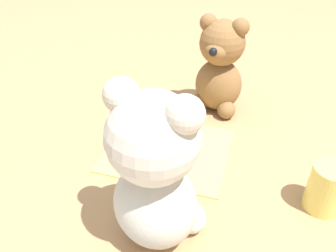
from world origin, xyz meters
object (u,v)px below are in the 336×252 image
(cupcake_near_cream_bear, at_px, (124,143))
(cupcake_near_tan_bear, at_px, (158,124))
(teddy_bear_tan, at_px, (220,67))
(teddy_bear_cream, at_px, (156,172))
(juice_glass, at_px, (326,188))

(cupcake_near_cream_bear, bearing_deg, cupcake_near_tan_bear, -117.22)
(teddy_bear_tan, bearing_deg, cupcake_near_cream_bear, -111.13)
(teddy_bear_cream, bearing_deg, cupcake_near_cream_bear, -39.32)
(teddy_bear_cream, distance_m, cupcake_near_tan_bear, 0.25)
(cupcake_near_cream_bear, distance_m, juice_glass, 0.33)
(teddy_bear_cream, height_order, teddy_bear_tan, teddy_bear_cream)
(teddy_bear_cream, xyz_separation_m, cupcake_near_tan_bear, (0.07, -0.22, -0.09))
(teddy_bear_tan, bearing_deg, juice_glass, -39.48)
(cupcake_near_cream_bear, bearing_deg, teddy_bear_tan, -121.33)
(cupcake_near_tan_bear, bearing_deg, cupcake_near_cream_bear, 62.78)
(teddy_bear_tan, relative_size, cupcake_near_tan_bear, 3.31)
(teddy_bear_cream, relative_size, cupcake_near_cream_bear, 3.66)
(cupcake_near_tan_bear, bearing_deg, teddy_bear_cream, 107.88)
(cupcake_near_tan_bear, height_order, juice_glass, juice_glass)
(teddy_bear_tan, bearing_deg, cupcake_near_tan_bear, -113.22)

